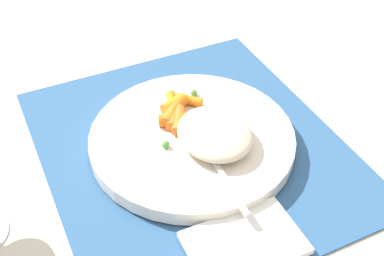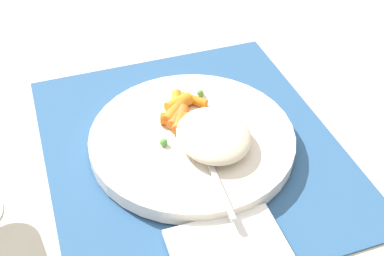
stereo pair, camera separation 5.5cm
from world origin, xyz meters
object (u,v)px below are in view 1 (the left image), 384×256
object	(u,v)px
plate	(192,139)
fork	(203,150)
napkin	(244,243)
rice_mound	(215,133)
carrot_portion	(177,112)

from	to	relation	value
plate	fork	xyz separation A→B (m)	(-0.04, 0.00, 0.01)
plate	napkin	world-z (taller)	plate
napkin	fork	bearing A→B (deg)	-6.54
fork	napkin	distance (m)	0.13
rice_mound	napkin	bearing A→B (deg)	165.58
rice_mound	napkin	xyz separation A→B (m)	(-0.14, 0.04, -0.03)
plate	carrot_portion	world-z (taller)	carrot_portion
plate	fork	world-z (taller)	fork
carrot_portion	napkin	distance (m)	0.21
plate	carrot_portion	distance (m)	0.04
fork	carrot_portion	bearing A→B (deg)	0.83
rice_mound	fork	xyz separation A→B (m)	(-0.01, 0.02, -0.01)
rice_mound	fork	bearing A→B (deg)	115.01
rice_mound	carrot_portion	size ratio (longest dim) A/B	1.28
carrot_portion	plate	bearing A→B (deg)	-175.52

